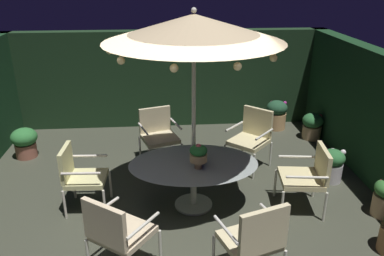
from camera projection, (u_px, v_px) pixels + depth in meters
ground_plane at (174, 220)px, 5.44m from camera, size 6.86×7.65×0.02m
hedge_backdrop_rear at (167, 79)px, 8.43m from camera, size 6.86×0.30×2.07m
patio_dining_table at (194, 170)px, 5.54m from camera, size 1.84×1.28×0.71m
patio_umbrella at (194, 28)px, 4.79m from camera, size 2.30×2.30×2.82m
centerpiece_planter at (198, 154)px, 5.27m from camera, size 0.24×0.24×0.36m
patio_chair_north at (79, 173)px, 5.50m from camera, size 0.61×0.59×0.97m
patio_chair_northeast at (116, 230)px, 4.25m from camera, size 0.85×0.84×1.01m
patio_chair_east at (255, 237)px, 4.16m from camera, size 0.78×0.74×1.02m
patio_chair_southeast at (308, 174)px, 5.48m from camera, size 0.69×0.72×0.96m
patio_chair_south at (252, 134)px, 6.72m from camera, size 0.86×0.86×1.02m
patio_chair_southwest at (158, 132)px, 6.94m from camera, size 0.79×0.77×0.95m
potted_plant_left_far at (276, 114)px, 8.42m from camera, size 0.44×0.44×0.63m
potted_plant_right_far at (25, 141)px, 7.13m from camera, size 0.47×0.47×0.56m
potted_plant_back_center at (332, 164)px, 6.33m from camera, size 0.39×0.38×0.56m
potted_plant_front_corner at (312, 125)px, 7.93m from camera, size 0.42×0.42×0.54m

